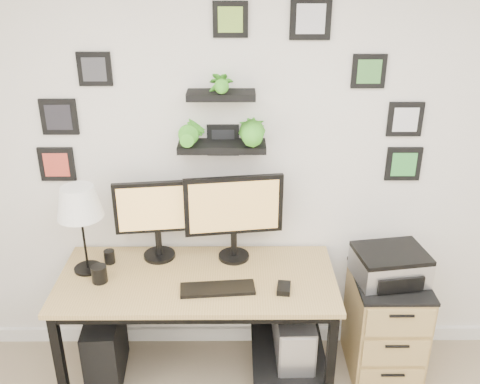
{
  "coord_description": "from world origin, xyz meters",
  "views": [
    {
      "loc": [
        -0.21,
        -0.97,
        2.48
      ],
      "look_at": [
        -0.2,
        1.83,
        1.2
      ],
      "focal_mm": 40.0,
      "sensor_mm": 36.0,
      "label": 1
    }
  ],
  "objects_px": {
    "desk": "(204,291)",
    "monitor_left": "(157,215)",
    "pc_tower_grey": "(292,342)",
    "pc_tower_black": "(106,346)",
    "file_cabinet": "(385,324)",
    "monitor_right": "(234,211)",
    "table_lamp": "(79,204)",
    "printer": "(390,265)",
    "mug": "(99,274)"
  },
  "relations": [
    {
      "from": "pc_tower_black",
      "to": "printer",
      "type": "height_order",
      "value": "printer"
    },
    {
      "from": "monitor_right",
      "to": "pc_tower_black",
      "type": "xyz_separation_m",
      "value": [
        -0.8,
        -0.18,
        -0.85
      ]
    },
    {
      "from": "monitor_right",
      "to": "file_cabinet",
      "type": "bearing_deg",
      "value": -6.94
    },
    {
      "from": "monitor_left",
      "to": "table_lamp",
      "type": "xyz_separation_m",
      "value": [
        -0.4,
        -0.13,
        0.13
      ]
    },
    {
      "from": "desk",
      "to": "mug",
      "type": "height_order",
      "value": "mug"
    },
    {
      "from": "desk",
      "to": "printer",
      "type": "bearing_deg",
      "value": 3.56
    },
    {
      "from": "table_lamp",
      "to": "pc_tower_black",
      "type": "height_order",
      "value": "table_lamp"
    },
    {
      "from": "monitor_left",
      "to": "printer",
      "type": "distance_m",
      "value": 1.42
    },
    {
      "from": "file_cabinet",
      "to": "printer",
      "type": "xyz_separation_m",
      "value": [
        -0.01,
        0.01,
        0.43
      ]
    },
    {
      "from": "monitor_left",
      "to": "file_cabinet",
      "type": "bearing_deg",
      "value": -5.24
    },
    {
      "from": "monitor_left",
      "to": "table_lamp",
      "type": "bearing_deg",
      "value": -161.61
    },
    {
      "from": "table_lamp",
      "to": "pc_tower_black",
      "type": "distance_m",
      "value": 0.96
    },
    {
      "from": "printer",
      "to": "monitor_left",
      "type": "bearing_deg",
      "value": 175.15
    },
    {
      "from": "monitor_right",
      "to": "pc_tower_grey",
      "type": "distance_m",
      "value": 0.92
    },
    {
      "from": "mug",
      "to": "printer",
      "type": "bearing_deg",
      "value": 4.82
    },
    {
      "from": "desk",
      "to": "monitor_left",
      "type": "distance_m",
      "value": 0.54
    },
    {
      "from": "pc_tower_black",
      "to": "printer",
      "type": "relative_size",
      "value": 1.01
    },
    {
      "from": "file_cabinet",
      "to": "table_lamp",
      "type": "bearing_deg",
      "value": -179.81
    },
    {
      "from": "pc_tower_black",
      "to": "pc_tower_grey",
      "type": "distance_m",
      "value": 1.16
    },
    {
      "from": "monitor_left",
      "to": "monitor_right",
      "type": "relative_size",
      "value": 0.86
    },
    {
      "from": "monitor_left",
      "to": "file_cabinet",
      "type": "xyz_separation_m",
      "value": [
        1.4,
        -0.13,
        -0.71
      ]
    },
    {
      "from": "pc_tower_grey",
      "to": "printer",
      "type": "relative_size",
      "value": 1.11
    },
    {
      "from": "monitor_left",
      "to": "mug",
      "type": "bearing_deg",
      "value": -139.44
    },
    {
      "from": "file_cabinet",
      "to": "printer",
      "type": "height_order",
      "value": "printer"
    },
    {
      "from": "monitor_left",
      "to": "table_lamp",
      "type": "height_order",
      "value": "table_lamp"
    },
    {
      "from": "monitor_right",
      "to": "pc_tower_grey",
      "type": "relative_size",
      "value": 1.16
    },
    {
      "from": "mug",
      "to": "printer",
      "type": "height_order",
      "value": "printer"
    },
    {
      "from": "pc_tower_grey",
      "to": "mug",
      "type": "bearing_deg",
      "value": -176.46
    },
    {
      "from": "desk",
      "to": "monitor_left",
      "type": "height_order",
      "value": "monitor_left"
    },
    {
      "from": "monitor_left",
      "to": "file_cabinet",
      "type": "height_order",
      "value": "monitor_left"
    },
    {
      "from": "mug",
      "to": "pc_tower_grey",
      "type": "height_order",
      "value": "mug"
    },
    {
      "from": "pc_tower_black",
      "to": "file_cabinet",
      "type": "relative_size",
      "value": 0.67
    },
    {
      "from": "table_lamp",
      "to": "mug",
      "type": "distance_m",
      "value": 0.41
    },
    {
      "from": "monitor_left",
      "to": "pc_tower_grey",
      "type": "xyz_separation_m",
      "value": [
        0.82,
        -0.19,
        -0.8
      ]
    },
    {
      "from": "file_cabinet",
      "to": "printer",
      "type": "distance_m",
      "value": 0.43
    },
    {
      "from": "desk",
      "to": "monitor_right",
      "type": "relative_size",
      "value": 2.75
    },
    {
      "from": "desk",
      "to": "monitor_right",
      "type": "bearing_deg",
      "value": 44.22
    },
    {
      "from": "pc_tower_black",
      "to": "mug",
      "type": "bearing_deg",
      "value": -63.03
    },
    {
      "from": "desk",
      "to": "table_lamp",
      "type": "xyz_separation_m",
      "value": [
        -0.68,
        0.05,
        0.55
      ]
    },
    {
      "from": "file_cabinet",
      "to": "monitor_right",
      "type": "bearing_deg",
      "value": 173.06
    },
    {
      "from": "desk",
      "to": "monitor_left",
      "type": "bearing_deg",
      "value": 146.34
    },
    {
      "from": "desk",
      "to": "monitor_right",
      "type": "distance_m",
      "value": 0.51
    },
    {
      "from": "monitor_right",
      "to": "mug",
      "type": "bearing_deg",
      "value": -162.06
    },
    {
      "from": "pc_tower_grey",
      "to": "file_cabinet",
      "type": "height_order",
      "value": "file_cabinet"
    },
    {
      "from": "pc_tower_black",
      "to": "file_cabinet",
      "type": "bearing_deg",
      "value": -1.48
    },
    {
      "from": "monitor_left",
      "to": "monitor_right",
      "type": "height_order",
      "value": "monitor_right"
    },
    {
      "from": "pc_tower_black",
      "to": "pc_tower_grey",
      "type": "relative_size",
      "value": 0.9
    },
    {
      "from": "table_lamp",
      "to": "printer",
      "type": "distance_m",
      "value": 1.84
    },
    {
      "from": "mug",
      "to": "pc_tower_grey",
      "type": "bearing_deg",
      "value": 3.54
    },
    {
      "from": "monitor_left",
      "to": "desk",
      "type": "bearing_deg",
      "value": -33.66
    }
  ]
}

